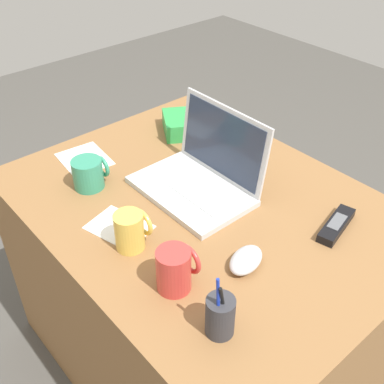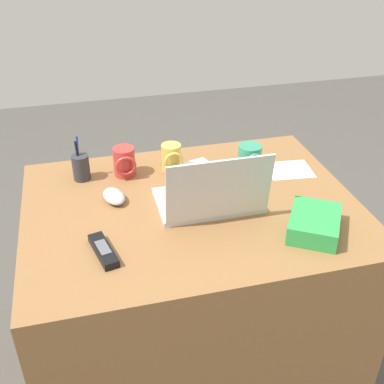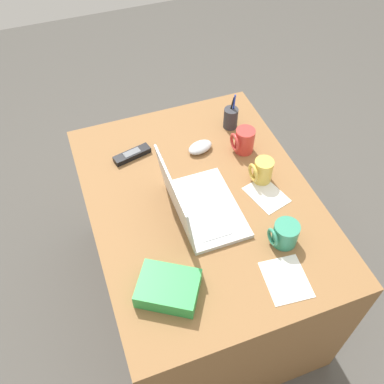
# 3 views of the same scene
# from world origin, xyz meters

# --- Properties ---
(ground_plane) EXTENTS (6.00, 6.00, 0.00)m
(ground_plane) POSITION_xyz_m (0.00, 0.00, 0.00)
(ground_plane) COLOR #4C4944
(desk) EXTENTS (1.12, 0.85, 0.73)m
(desk) POSITION_xyz_m (0.00, 0.00, 0.37)
(desk) COLOR olive
(desk) RESTS_ON ground
(laptop) EXTENTS (0.35, 0.26, 0.23)m
(laptop) POSITION_xyz_m (-0.06, 0.04, 0.78)
(laptop) COLOR silver
(laptop) RESTS_ON desk
(computer_mouse) EXTENTS (0.09, 0.12, 0.04)m
(computer_mouse) POSITION_xyz_m (0.25, -0.09, 0.75)
(computer_mouse) COLOR silver
(computer_mouse) RESTS_ON desk
(coffee_mug_white) EXTENTS (0.09, 0.10, 0.09)m
(coffee_mug_white) POSITION_xyz_m (-0.28, -0.20, 0.78)
(coffee_mug_white) COLOR #338C6B
(coffee_mug_white) RESTS_ON desk
(coffee_mug_tall) EXTENTS (0.07, 0.09, 0.10)m
(coffee_mug_tall) POSITION_xyz_m (0.01, -0.26, 0.79)
(coffee_mug_tall) COLOR #E0BC4C
(coffee_mug_tall) RESTS_ON desk
(coffee_mug_spare) EXTENTS (0.08, 0.09, 0.11)m
(coffee_mug_spare) POSITION_xyz_m (0.19, -0.26, 0.79)
(coffee_mug_spare) COLOR #C63833
(coffee_mug_spare) RESTS_ON desk
(cordless_phone) EXTENTS (0.08, 0.17, 0.03)m
(cordless_phone) POSITION_xyz_m (0.31, 0.19, 0.75)
(cordless_phone) COLOR black
(cordless_phone) RESTS_ON desk
(pen_holder) EXTENTS (0.06, 0.06, 0.17)m
(pen_holder) POSITION_xyz_m (0.35, -0.27, 0.78)
(pen_holder) COLOR #333338
(pen_holder) RESTS_ON desk
(snack_bag) EXTENTS (0.23, 0.24, 0.06)m
(snack_bag) POSITION_xyz_m (-0.33, 0.24, 0.76)
(snack_bag) COLOR green
(snack_bag) RESTS_ON desk
(paper_note_near_laptop) EXTENTS (0.18, 0.16, 0.00)m
(paper_note_near_laptop) POSITION_xyz_m (-0.42, -0.14, 0.74)
(paper_note_near_laptop) COLOR white
(paper_note_near_laptop) RESTS_ON desk
(paper_note_left) EXTENTS (0.19, 0.15, 0.00)m
(paper_note_left) POSITION_xyz_m (-0.07, -0.24, 0.74)
(paper_note_left) COLOR white
(paper_note_left) RESTS_ON desk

